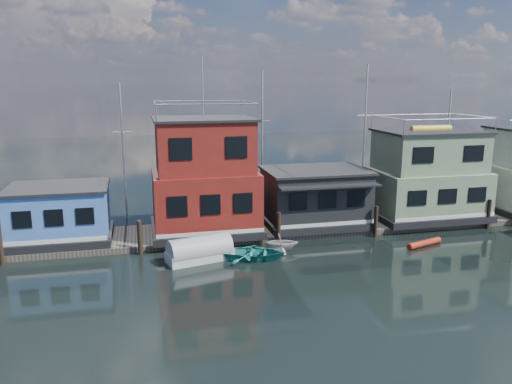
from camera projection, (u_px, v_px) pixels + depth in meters
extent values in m
plane|color=black|center=(402.00, 295.00, 25.45)|extent=(160.00, 160.00, 0.00)
cube|color=#595147|center=(321.00, 226.00, 36.81)|extent=(48.00, 5.00, 0.40)
cube|color=black|center=(62.00, 237.00, 32.76)|extent=(6.40, 4.90, 0.50)
cube|color=#4E81DC|center=(60.00, 211.00, 32.38)|extent=(6.00, 4.50, 3.00)
cube|color=black|center=(58.00, 187.00, 32.03)|extent=(6.30, 4.80, 0.16)
cube|color=black|center=(206.00, 227.00, 34.85)|extent=(7.40, 5.90, 0.50)
cube|color=maroon|center=(205.00, 198.00, 34.38)|extent=(7.00, 5.50, 3.74)
cube|color=maroon|center=(204.00, 146.00, 33.59)|extent=(6.30, 4.95, 3.46)
cube|color=black|center=(203.00, 119.00, 33.20)|extent=(6.65, 5.23, 0.16)
cylinder|color=silver|center=(203.00, 87.00, 32.74)|extent=(0.08, 0.08, 4.00)
cube|color=black|center=(314.00, 220.00, 36.60)|extent=(7.40, 5.40, 0.50)
cube|color=black|center=(315.00, 194.00, 36.18)|extent=(7.00, 5.00, 3.40)
cube|color=black|center=(316.00, 170.00, 35.79)|extent=(7.30, 5.30, 0.16)
cube|color=black|center=(330.00, 186.00, 33.25)|extent=(7.00, 1.20, 0.12)
cube|color=black|center=(424.00, 213.00, 38.58)|extent=(8.40, 5.90, 0.50)
cube|color=gray|center=(426.00, 190.00, 38.18)|extent=(8.00, 5.50, 3.12)
cube|color=gray|center=(429.00, 151.00, 37.53)|extent=(7.20, 4.95, 2.88)
cube|color=black|center=(431.00, 131.00, 37.19)|extent=(7.60, 5.23, 0.16)
cylinder|color=yellow|center=(431.00, 129.00, 37.16)|extent=(3.20, 0.56, 0.56)
cylinder|color=#2D2116|center=(1.00, 247.00, 29.34)|extent=(0.28, 0.28, 2.20)
cylinder|color=#2D2116|center=(140.00, 238.00, 31.10)|extent=(0.28, 0.28, 2.20)
cylinder|color=#2D2116|center=(279.00, 228.00, 33.07)|extent=(0.28, 0.28, 2.20)
cylinder|color=#2D2116|center=(376.00, 222.00, 34.61)|extent=(0.28, 0.28, 2.20)
cylinder|color=#2D2116|center=(489.00, 214.00, 36.59)|extent=(0.28, 0.28, 2.20)
cylinder|color=silver|center=(123.00, 153.00, 38.34)|extent=(0.16, 0.16, 10.50)
cylinder|color=silver|center=(122.00, 132.00, 37.99)|extent=(1.40, 0.06, 0.06)
cylinder|color=silver|center=(262.00, 142.00, 40.64)|extent=(0.16, 0.16, 11.50)
cylinder|color=silver|center=(262.00, 121.00, 40.26)|extent=(1.40, 0.06, 0.06)
cylinder|color=silver|center=(364.00, 137.00, 42.56)|extent=(0.16, 0.16, 12.00)
cylinder|color=silver|center=(365.00, 115.00, 42.17)|extent=(1.40, 0.06, 0.06)
cylinder|color=silver|center=(447.00, 145.00, 44.54)|extent=(0.16, 0.16, 10.00)
cylinder|color=silver|center=(448.00, 129.00, 44.21)|extent=(1.40, 0.06, 0.06)
imported|color=teal|center=(255.00, 253.00, 30.43)|extent=(4.32, 3.60, 0.77)
imported|color=beige|center=(281.00, 242.00, 31.85)|extent=(2.55, 2.30, 1.17)
cylinder|color=#AB2912|center=(424.00, 243.00, 32.80)|extent=(2.85, 1.32, 0.42)
cube|color=silver|center=(200.00, 255.00, 30.20)|extent=(4.23, 2.47, 0.66)
cylinder|color=#A6A7AB|center=(200.00, 249.00, 30.12)|extent=(4.07, 2.52, 1.61)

